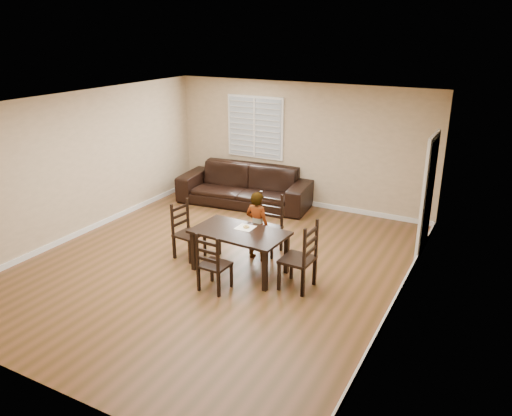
# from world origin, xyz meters

# --- Properties ---
(ground) EXTENTS (7.00, 7.00, 0.00)m
(ground) POSITION_xyz_m (0.00, 0.00, 0.00)
(ground) COLOR brown
(ground) RESTS_ON ground
(room) EXTENTS (6.04, 7.04, 2.72)m
(room) POSITION_xyz_m (0.04, 0.18, 1.81)
(room) COLOR #CCB089
(room) RESTS_ON ground
(dining_table) EXTENTS (1.56, 0.94, 0.71)m
(dining_table) POSITION_xyz_m (0.49, -0.05, 0.62)
(dining_table) COLOR black
(dining_table) RESTS_ON ground
(chair_near) EXTENTS (0.48, 0.44, 1.05)m
(chair_near) POSITION_xyz_m (0.54, 0.93, 0.48)
(chair_near) COLOR black
(chair_near) RESTS_ON ground
(chair_far) EXTENTS (0.44, 0.41, 0.94)m
(chair_far) POSITION_xyz_m (0.45, -0.85, 0.43)
(chair_far) COLOR black
(chair_far) RESTS_ON ground
(chair_left) EXTENTS (0.47, 0.49, 0.99)m
(chair_left) POSITION_xyz_m (-0.67, 0.03, 0.45)
(chair_left) COLOR black
(chair_left) RESTS_ON ground
(chair_right) EXTENTS (0.48, 0.51, 1.09)m
(chair_right) POSITION_xyz_m (1.66, -0.11, 0.50)
(chair_right) COLOR black
(chair_right) RESTS_ON ground
(child) EXTENTS (0.47, 0.34, 1.22)m
(child) POSITION_xyz_m (0.52, 0.50, 0.61)
(child) COLOR gray
(child) RESTS_ON ground
(napkin) EXTENTS (0.29, 0.29, 0.00)m
(napkin) POSITION_xyz_m (0.50, 0.12, 0.71)
(napkin) COLOR white
(napkin) RESTS_ON dining_table
(donut) EXTENTS (0.10, 0.10, 0.04)m
(donut) POSITION_xyz_m (0.52, 0.12, 0.73)
(donut) COLOR #BB9043
(donut) RESTS_ON napkin
(sofa) EXTENTS (3.06, 1.47, 0.86)m
(sofa) POSITION_xyz_m (-1.06, 2.90, 0.43)
(sofa) COLOR black
(sofa) RESTS_ON ground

